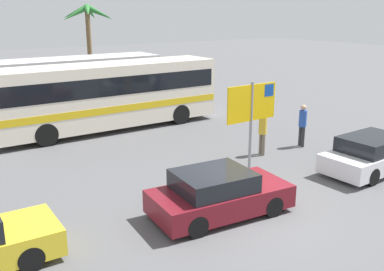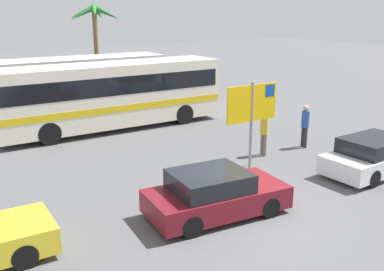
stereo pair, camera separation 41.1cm
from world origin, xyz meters
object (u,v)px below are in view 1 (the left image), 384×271
Objects in this scene: bus_front_coach at (108,93)px; ferry_sign at (253,106)px; pedestrian_near_sign at (263,129)px; bus_rear_coach at (59,86)px; pedestrian_crossing_lot at (303,122)px; car_white at (374,154)px; car_maroon at (218,194)px.

bus_front_coach is 8.30m from ferry_sign.
pedestrian_near_sign is at bearing 32.01° from ferry_sign.
bus_rear_coach is 11.58m from pedestrian_near_sign.
bus_front_coach is 7.93m from pedestrian_near_sign.
bus_front_coach is 6.08× the size of pedestrian_near_sign.
pedestrian_near_sign is 2.17m from pedestrian_crossing_lot.
ferry_sign reaches higher than pedestrian_near_sign.
bus_rear_coach is 3.42× the size of ferry_sign.
ferry_sign is (1.98, -8.04, 0.54)m from bus_front_coach.
pedestrian_near_sign is (4.66, -10.57, -0.71)m from bus_rear_coach.
bus_front_coach is 12.11m from car_white.
pedestrian_crossing_lot is (6.91, 3.18, 0.44)m from car_maroon.
ferry_sign is 1.78× the size of pedestrian_near_sign.
car_maroon is at bearing -90.34° from bus_rear_coach.
bus_rear_coach is at bearing 127.01° from pedestrian_crossing_lot.
bus_front_coach is 6.05× the size of pedestrian_crossing_lot.
ferry_sign reaches higher than bus_rear_coach.
bus_front_coach is 3.66m from bus_rear_coach.
car_maroon is 6.81m from car_white.
pedestrian_near_sign is 0.99× the size of pedestrian_crossing_lot.
pedestrian_crossing_lot is at bearing -52.57° from bus_front_coach.
car_maroon and car_white have the same top height.
bus_rear_coach reaches higher than car_maroon.
ferry_sign is 1.77× the size of pedestrian_crossing_lot.
car_maroon is 7.62m from pedestrian_crossing_lot.
ferry_sign is at bearing -142.48° from pedestrian_near_sign.
pedestrian_near_sign is (3.39, -7.14, -0.71)m from bus_front_coach.
car_white is 2.46× the size of pedestrian_near_sign.
car_white is 2.44× the size of pedestrian_crossing_lot.
bus_front_coach reaches higher than pedestrian_near_sign.
bus_rear_coach is (-1.27, 3.44, 0.00)m from bus_front_coach.
pedestrian_near_sign is at bearing 40.17° from car_maroon.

